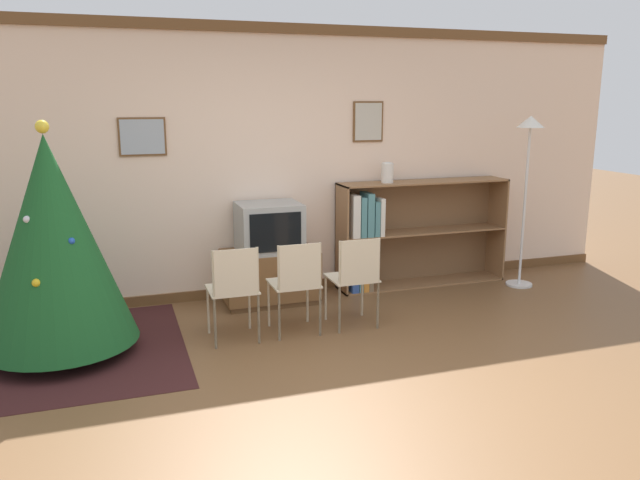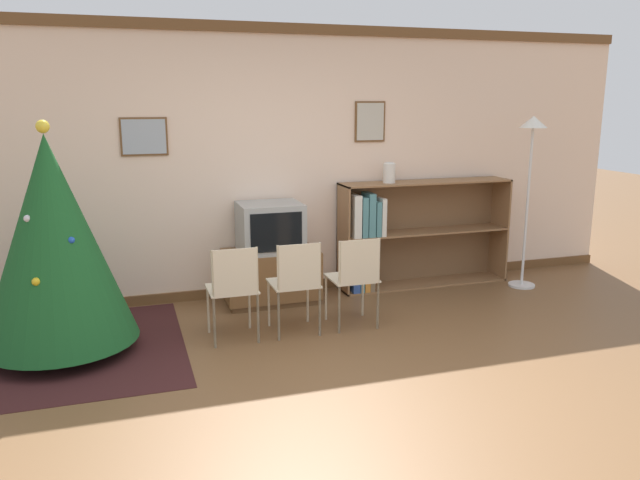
{
  "view_description": "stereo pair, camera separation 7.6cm",
  "coord_description": "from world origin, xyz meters",
  "px_view_note": "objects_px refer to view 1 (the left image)",
  "views": [
    {
      "loc": [
        -1.42,
        -3.63,
        1.98
      ],
      "look_at": [
        0.27,
        1.35,
        0.79
      ],
      "focal_mm": 35.0,
      "sensor_mm": 36.0,
      "label": 1
    },
    {
      "loc": [
        -1.35,
        -3.65,
        1.98
      ],
      "look_at": [
        0.27,
        1.35,
        0.79
      ],
      "focal_mm": 35.0,
      "sensor_mm": 36.0,
      "label": 2
    }
  ],
  "objects_px": {
    "christmas_tree": "(53,242)",
    "folding_chair_left": "(234,288)",
    "television": "(269,227)",
    "bookshelf": "(396,235)",
    "folding_chair_center": "(297,282)",
    "tv_console": "(270,276)",
    "folding_chair_right": "(355,276)",
    "standing_lamp": "(528,157)",
    "vase": "(387,172)"
  },
  "relations": [
    {
      "from": "christmas_tree",
      "to": "folding_chair_left",
      "type": "distance_m",
      "value": 1.43
    },
    {
      "from": "television",
      "to": "bookshelf",
      "type": "distance_m",
      "value": 1.43
    },
    {
      "from": "folding_chair_center",
      "to": "bookshelf",
      "type": "distance_m",
      "value": 1.76
    },
    {
      "from": "tv_console",
      "to": "television",
      "type": "relative_size",
      "value": 1.52
    },
    {
      "from": "folding_chair_right",
      "to": "folding_chair_left",
      "type": "bearing_deg",
      "value": 180.0
    },
    {
      "from": "folding_chair_center",
      "to": "folding_chair_right",
      "type": "height_order",
      "value": "same"
    },
    {
      "from": "tv_console",
      "to": "folding_chair_right",
      "type": "relative_size",
      "value": 1.12
    },
    {
      "from": "folding_chair_left",
      "to": "bookshelf",
      "type": "height_order",
      "value": "bookshelf"
    },
    {
      "from": "standing_lamp",
      "to": "tv_console",
      "type": "bearing_deg",
      "value": 173.35
    },
    {
      "from": "christmas_tree",
      "to": "standing_lamp",
      "type": "bearing_deg",
      "value": 5.27
    },
    {
      "from": "standing_lamp",
      "to": "folding_chair_right",
      "type": "bearing_deg",
      "value": -164.15
    },
    {
      "from": "television",
      "to": "folding_chair_right",
      "type": "distance_m",
      "value": 1.11
    },
    {
      "from": "bookshelf",
      "to": "standing_lamp",
      "type": "bearing_deg",
      "value": -18.06
    },
    {
      "from": "folding_chair_left",
      "to": "folding_chair_center",
      "type": "height_order",
      "value": "same"
    },
    {
      "from": "folding_chair_center",
      "to": "bookshelf",
      "type": "relative_size",
      "value": 0.43
    },
    {
      "from": "standing_lamp",
      "to": "christmas_tree",
      "type": "bearing_deg",
      "value": -174.73
    },
    {
      "from": "tv_console",
      "to": "standing_lamp",
      "type": "distance_m",
      "value": 2.95
    },
    {
      "from": "christmas_tree",
      "to": "television",
      "type": "xyz_separation_m",
      "value": [
        1.88,
        0.74,
        -0.15
      ]
    },
    {
      "from": "folding_chair_right",
      "to": "bookshelf",
      "type": "bearing_deg",
      "value": 49.68
    },
    {
      "from": "folding_chair_center",
      "to": "vase",
      "type": "relative_size",
      "value": 3.88
    },
    {
      "from": "christmas_tree",
      "to": "standing_lamp",
      "type": "xyz_separation_m",
      "value": [
        4.59,
        0.42,
        0.48
      ]
    },
    {
      "from": "vase",
      "to": "tv_console",
      "type": "bearing_deg",
      "value": -176.01
    },
    {
      "from": "bookshelf",
      "to": "vase",
      "type": "bearing_deg",
      "value": -172.91
    },
    {
      "from": "bookshelf",
      "to": "vase",
      "type": "xyz_separation_m",
      "value": [
        -0.12,
        -0.02,
        0.67
      ]
    },
    {
      "from": "folding_chair_center",
      "to": "folding_chair_right",
      "type": "xyz_separation_m",
      "value": [
        0.54,
        0.0,
        0.0
      ]
    },
    {
      "from": "christmas_tree",
      "to": "folding_chair_center",
      "type": "distance_m",
      "value": 1.94
    },
    {
      "from": "christmas_tree",
      "to": "bookshelf",
      "type": "relative_size",
      "value": 0.97
    },
    {
      "from": "christmas_tree",
      "to": "vase",
      "type": "distance_m",
      "value": 3.3
    },
    {
      "from": "folding_chair_center",
      "to": "vase",
      "type": "xyz_separation_m",
      "value": [
        1.29,
        1.02,
        0.77
      ]
    },
    {
      "from": "vase",
      "to": "standing_lamp",
      "type": "bearing_deg",
      "value": -16.0
    },
    {
      "from": "folding_chair_center",
      "to": "standing_lamp",
      "type": "xyz_separation_m",
      "value": [
        2.71,
        0.62,
        0.92
      ]
    },
    {
      "from": "tv_console",
      "to": "television",
      "type": "distance_m",
      "value": 0.5
    },
    {
      "from": "folding_chair_center",
      "to": "vase",
      "type": "height_order",
      "value": "vase"
    },
    {
      "from": "television",
      "to": "bookshelf",
      "type": "bearing_deg",
      "value": 4.37
    },
    {
      "from": "television",
      "to": "vase",
      "type": "bearing_deg",
      "value": 4.11
    },
    {
      "from": "folding_chair_center",
      "to": "standing_lamp",
      "type": "bearing_deg",
      "value": 12.84
    },
    {
      "from": "folding_chair_center",
      "to": "folding_chair_right",
      "type": "distance_m",
      "value": 0.54
    },
    {
      "from": "christmas_tree",
      "to": "folding_chair_center",
      "type": "bearing_deg",
      "value": -5.87
    },
    {
      "from": "tv_console",
      "to": "vase",
      "type": "height_order",
      "value": "vase"
    },
    {
      "from": "bookshelf",
      "to": "christmas_tree",
      "type": "bearing_deg",
      "value": -165.64
    },
    {
      "from": "tv_console",
      "to": "bookshelf",
      "type": "xyz_separation_m",
      "value": [
        1.42,
        0.11,
        0.3
      ]
    },
    {
      "from": "television",
      "to": "folding_chair_left",
      "type": "bearing_deg",
      "value": -119.91
    },
    {
      "from": "folding_chair_right",
      "to": "bookshelf",
      "type": "relative_size",
      "value": 0.43
    },
    {
      "from": "folding_chair_right",
      "to": "bookshelf",
      "type": "height_order",
      "value": "bookshelf"
    },
    {
      "from": "folding_chair_right",
      "to": "folding_chair_center",
      "type": "bearing_deg",
      "value": 180.0
    },
    {
      "from": "christmas_tree",
      "to": "bookshelf",
      "type": "distance_m",
      "value": 3.42
    },
    {
      "from": "vase",
      "to": "folding_chair_center",
      "type": "bearing_deg",
      "value": -141.64
    },
    {
      "from": "christmas_tree",
      "to": "folding_chair_right",
      "type": "bearing_deg",
      "value": -4.58
    },
    {
      "from": "folding_chair_left",
      "to": "vase",
      "type": "relative_size",
      "value": 3.88
    },
    {
      "from": "tv_console",
      "to": "television",
      "type": "bearing_deg",
      "value": -90.0
    }
  ]
}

